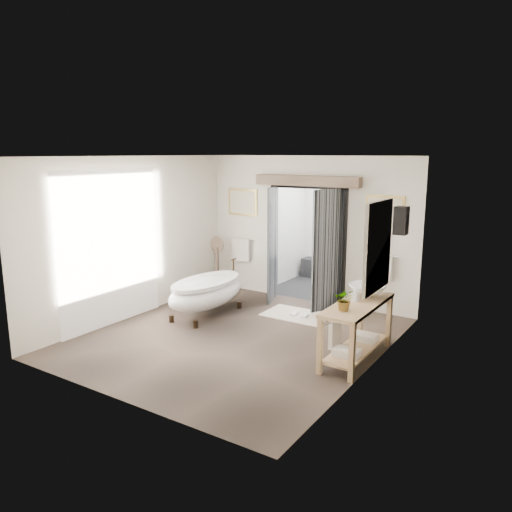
{
  "coord_description": "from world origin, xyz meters",
  "views": [
    {
      "loc": [
        4.45,
        -6.3,
        2.96
      ],
      "look_at": [
        0.0,
        0.6,
        1.25
      ],
      "focal_mm": 35.0,
      "sensor_mm": 36.0,
      "label": 1
    }
  ],
  "objects_px": {
    "clawfoot_tub": "(206,292)",
    "vanity": "(355,326)",
    "basin": "(367,291)",
    "rug": "(297,315)"
  },
  "relations": [
    {
      "from": "clawfoot_tub",
      "to": "vanity",
      "type": "relative_size",
      "value": 1.17
    },
    {
      "from": "clawfoot_tub",
      "to": "rug",
      "type": "distance_m",
      "value": 1.73
    },
    {
      "from": "clawfoot_tub",
      "to": "basin",
      "type": "xyz_separation_m",
      "value": [
        3.07,
        -0.02,
        0.5
      ]
    },
    {
      "from": "clawfoot_tub",
      "to": "vanity",
      "type": "height_order",
      "value": "clawfoot_tub"
    },
    {
      "from": "rug",
      "to": "basin",
      "type": "height_order",
      "value": "basin"
    },
    {
      "from": "vanity",
      "to": "basin",
      "type": "distance_m",
      "value": 0.59
    },
    {
      "from": "basin",
      "to": "clawfoot_tub",
      "type": "bearing_deg",
      "value": 156.74
    },
    {
      "from": "clawfoot_tub",
      "to": "rug",
      "type": "height_order",
      "value": "clawfoot_tub"
    },
    {
      "from": "vanity",
      "to": "clawfoot_tub",
      "type": "bearing_deg",
      "value": 172.17
    },
    {
      "from": "clawfoot_tub",
      "to": "vanity",
      "type": "distance_m",
      "value": 3.09
    }
  ]
}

